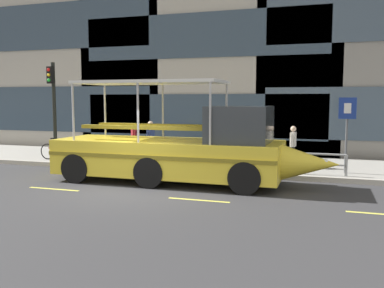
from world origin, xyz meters
TOP-DOWN VIEW (x-y plane):
  - ground_plane at (0.00, 0.00)m, footprint 120.00×120.00m
  - sidewalk at (0.00, 5.60)m, footprint 32.00×4.80m
  - curb_edge at (0.00, 3.11)m, footprint 32.00×0.18m
  - lane_centreline at (-0.00, -0.72)m, footprint 25.80×0.12m
  - curb_guardrail at (0.65, 3.45)m, footprint 11.69×0.09m
  - traffic_light_pole at (-5.55, 3.74)m, footprint 0.24×0.46m
  - parking_sign at (6.45, 4.14)m, footprint 0.60×0.12m
  - leaned_bicycle at (-5.44, 3.76)m, footprint 1.74×0.46m
  - duck_tour_boat at (1.19, 1.48)m, footprint 9.64×2.52m
  - pedestrian_near_bow at (4.53, 4.98)m, footprint 0.24×0.46m
  - pedestrian_mid_left at (1.76, 4.12)m, footprint 0.24×0.43m
  - pedestrian_mid_right at (-1.36, 4.59)m, footprint 0.25×0.49m
  - pedestrian_near_stern at (-2.27, 4.84)m, footprint 0.33×0.37m

SIDE VIEW (x-z plane):
  - ground_plane at x=0.00m, z-range 0.00..0.00m
  - lane_centreline at x=0.00m, z-range 0.00..0.01m
  - sidewalk at x=0.00m, z-range 0.00..0.18m
  - curb_edge at x=0.00m, z-range 0.00..0.18m
  - leaned_bicycle at x=-5.44m, z-range 0.08..1.04m
  - curb_guardrail at x=0.65m, z-range 0.32..1.09m
  - duck_tour_boat at x=1.19m, z-range -0.62..2.83m
  - pedestrian_mid_left at x=1.76m, z-range 0.34..1.88m
  - pedestrian_near_stern at x=-2.27m, z-range 0.35..1.94m
  - pedestrian_near_bow at x=4.53m, z-range 0.35..1.95m
  - pedestrian_mid_right at x=-1.36m, z-range 0.36..2.08m
  - parking_sign at x=6.45m, z-range 0.66..3.38m
  - traffic_light_pole at x=-5.55m, z-range 0.62..4.85m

